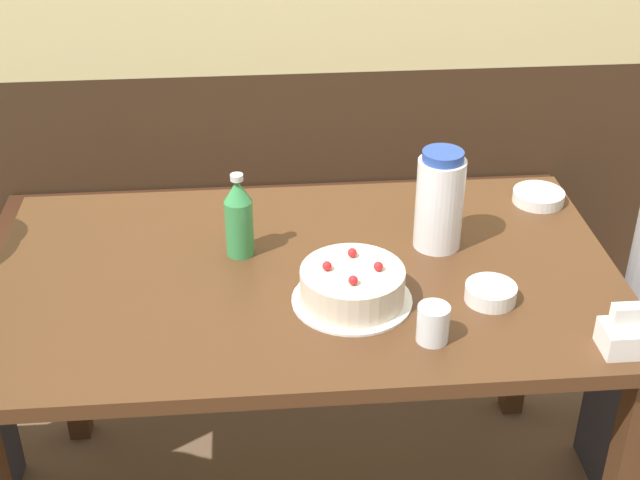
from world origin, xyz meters
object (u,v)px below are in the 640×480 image
birthday_cake (352,286)px  bowl_soup_white (538,197)px  soju_bottle (239,217)px  napkin_holder (630,333)px  glass_water_tall (433,323)px  water_pitcher (440,201)px  bench_seat (290,272)px  bowl_rice_small (491,293)px

birthday_cake → bowl_soup_white: size_ratio=1.98×
soju_bottle → bowl_soup_white: soju_bottle is taller
birthday_cake → napkin_holder: (0.52, -0.21, -0.00)m
soju_bottle → glass_water_tall: soju_bottle is taller
napkin_holder → glass_water_tall: 0.38m
water_pitcher → glass_water_tall: water_pitcher is taller
bowl_soup_white → bench_seat: bearing=138.0°
soju_bottle → bowl_rice_small: size_ratio=1.85×
napkin_holder → glass_water_tall: (-0.38, 0.06, 0.00)m
soju_bottle → bowl_rice_small: 0.58m
napkin_holder → bowl_rice_small: napkin_holder is taller
bowl_soup_white → glass_water_tall: bearing=-124.8°
soju_bottle → bowl_soup_white: 0.79m
bench_seat → bowl_rice_small: bowl_rice_small is taller
bench_seat → soju_bottle: 0.98m
birthday_cake → water_pitcher: (0.22, 0.21, 0.08)m
napkin_holder → glass_water_tall: bearing=170.5°
napkin_holder → bowl_soup_white: (0.00, 0.61, -0.02)m
napkin_holder → bowl_soup_white: napkin_holder is taller
bowl_rice_small → glass_water_tall: 0.20m
bowl_rice_small → soju_bottle: bearing=155.9°
birthday_cake → bowl_rice_small: (0.29, -0.02, -0.02)m
napkin_holder → glass_water_tall: napkin_holder is taller
birthday_cake → bench_seat: bearing=95.3°
birthday_cake → water_pitcher: 0.32m
bowl_soup_white → bowl_rice_small: bearing=-118.7°
bench_seat → birthday_cake: birthday_cake is taller
glass_water_tall → bowl_rice_small: bearing=40.1°
bench_seat → bowl_soup_white: size_ratio=14.11×
soju_bottle → glass_water_tall: bearing=-43.9°
napkin_holder → bowl_rice_small: size_ratio=1.00×
bowl_soup_white → bowl_rice_small: size_ratio=1.19×
water_pitcher → bowl_soup_white: bearing=32.0°
bowl_rice_small → napkin_holder: bearing=-39.9°
bowl_rice_small → birthday_cake: bearing=175.8°
birthday_cake → water_pitcher: bearing=43.6°
soju_bottle → glass_water_tall: (0.38, -0.36, -0.06)m
water_pitcher → napkin_holder: bearing=-55.1°
bench_seat → soju_bottle: soju_bottle is taller
birthday_cake → soju_bottle: (-0.23, 0.22, 0.06)m
water_pitcher → soju_bottle: bearing=179.8°
birthday_cake → soju_bottle: size_ratio=1.27×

